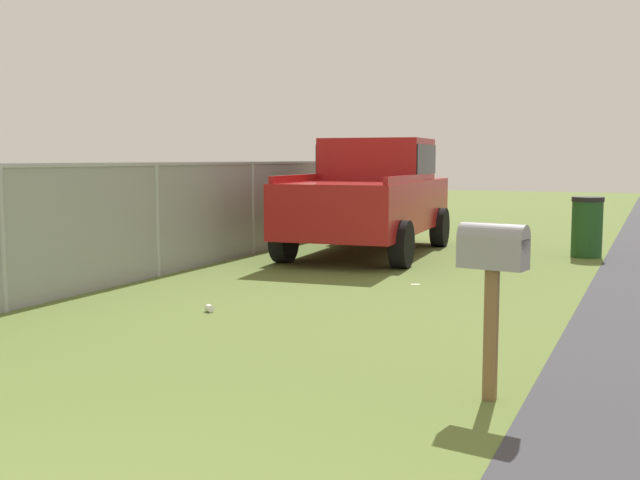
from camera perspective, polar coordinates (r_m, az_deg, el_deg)
name	(u,v)px	position (r m, az deg, el deg)	size (l,w,h in m)	color
mailbox	(493,260)	(5.48, 12.86, -1.49)	(0.28, 0.50, 1.27)	brown
pickup_truck	(371,193)	(13.89, 3.86, 3.57)	(4.94, 2.55, 2.09)	maroon
trash_bin	(587,227)	(14.06, 19.43, 0.94)	(0.55, 0.55, 1.06)	#1E4C1E
fence_section	(210,209)	(12.48, -8.27, 2.32)	(20.12, 0.07, 1.67)	#9EA3A8
litter_wrapper_far_scatter	(416,284)	(10.52, 7.20, -3.31)	(0.12, 0.08, 0.01)	silver
litter_cup_near_hydrant	(210,308)	(8.68, -8.31, -5.10)	(0.08, 0.08, 0.10)	white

